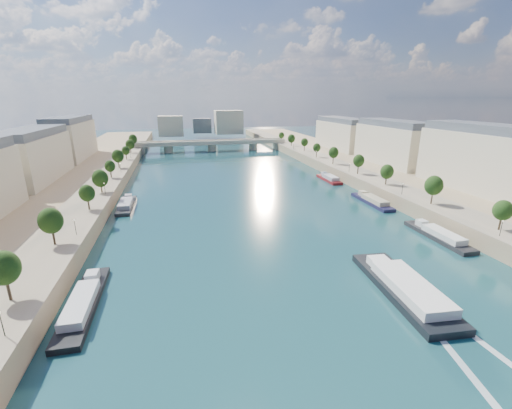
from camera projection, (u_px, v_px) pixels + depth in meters
ground at (252, 206)px, 128.22m from camera, size 700.00×700.00×0.00m
quay_left at (37, 213)px, 111.99m from camera, size 44.00×520.00×5.00m
quay_right at (420, 188)px, 142.96m from camera, size 44.00×520.00×5.00m
pave_left at (86, 203)px, 114.45m from camera, size 14.00×520.00×0.10m
pave_right at (388, 184)px, 138.97m from camera, size 14.00×520.00×0.10m
trees_left at (91, 185)px, 115.12m from camera, size 4.80×268.80×8.26m
trees_right at (372, 167)px, 146.22m from camera, size 4.80×268.80×8.26m
lamps_left at (92, 203)px, 105.30m from camera, size 0.36×200.36×4.28m
lamps_right at (373, 176)px, 141.84m from camera, size 0.36×200.36×4.28m
buildings_left at (0, 166)px, 116.19m from camera, size 16.00×226.00×23.20m
buildings_right at (431, 150)px, 152.75m from camera, size 16.00×226.00×23.20m
skyline at (206, 124)px, 328.68m from camera, size 79.00×42.00×22.00m
bridge at (212, 144)px, 258.22m from camera, size 112.00×12.00×8.15m
tour_barge at (404, 288)px, 70.47m from camera, size 10.98×30.83×4.10m
wake at (467, 347)px, 55.44m from camera, size 10.75×26.03×0.04m
moored_barges_left at (70, 334)px, 57.25m from camera, size 5.00×149.84×3.60m
moored_barges_right at (449, 241)px, 94.14m from camera, size 5.00×169.41×3.60m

